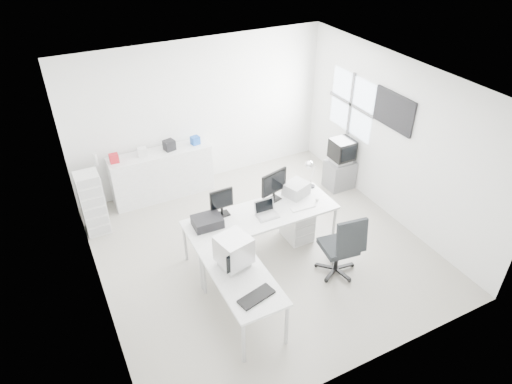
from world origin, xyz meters
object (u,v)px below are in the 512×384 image
lcd_monitor_large (274,186)px  tv_cabinet (339,174)px  crt_tv (342,151)px  laptop (267,210)px  office_chair (339,244)px  laser_printer (296,189)px  drawer_pedestal (297,223)px  inkjet_printer (207,222)px  sideboard (162,174)px  side_desk (243,297)px  filing_cabinet (93,203)px  main_desk (261,233)px  lcd_monitor_small (222,202)px  crt_monitor (234,251)px

lcd_monitor_large → tv_cabinet: 2.18m
crt_tv → laptop: bearing=-152.9°
tv_cabinet → office_chair: bearing=-126.4°
laser_printer → tv_cabinet: 1.80m
drawer_pedestal → inkjet_printer: (-1.55, 0.05, 0.53)m
crt_tv → sideboard: bearing=158.3°
side_desk → crt_tv: crt_tv is taller
filing_cabinet → main_desk: bearing=-38.4°
side_desk → sideboard: size_ratio=0.75×
office_chair → crt_tv: size_ratio=2.20×
inkjet_printer → lcd_monitor_small: 0.37m
drawer_pedestal → lcd_monitor_small: bearing=170.9°
office_chair → filing_cabinet: office_chair is taller
drawer_pedestal → lcd_monitor_large: lcd_monitor_large is taller
drawer_pedestal → crt_monitor: 1.92m
drawer_pedestal → office_chair: (0.10, -0.98, 0.25)m
laser_printer → crt_monitor: crt_monitor is taller
inkjet_printer → drawer_pedestal: bearing=0.2°
drawer_pedestal → laptop: laptop is taller
main_desk → filing_cabinet: bearing=141.6°
laser_printer → crt_tv: size_ratio=0.75×
side_desk → lcd_monitor_large: size_ratio=2.70×
crt_monitor → tv_cabinet: crt_monitor is taller
drawer_pedestal → crt_tv: (1.55, 0.98, 0.48)m
office_chair → side_desk: bearing=-166.3°
main_desk → crt_monitor: (-0.85, -0.85, 0.62)m
laptop → laser_printer: 0.77m
inkjet_printer → main_desk: bearing=-4.7°
drawer_pedestal → main_desk: bearing=-175.9°
laptop → sideboard: 2.60m
laptop → drawer_pedestal: bearing=14.1°
inkjet_printer → tv_cabinet: size_ratio=0.76×
inkjet_printer → sideboard: sideboard is taller
inkjet_printer → lcd_monitor_large: 1.22m
side_desk → crt_tv: size_ratio=2.80×
office_chair → filing_cabinet: 4.09m
main_desk → crt_tv: size_ratio=4.80×
side_desk → main_desk: bearing=52.3°
tv_cabinet → sideboard: bearing=158.3°
side_desk → crt_tv: 3.78m
crt_monitor → filing_cabinet: 3.02m
lcd_monitor_large → laptop: lcd_monitor_large is taller
laser_printer → office_chair: bearing=-107.0°
lcd_monitor_small → main_desk: bearing=-25.8°
inkjet_printer → side_desk: bearing=-88.0°
side_desk → crt_monitor: size_ratio=2.80×
crt_tv → sideboard: size_ratio=0.27×
side_desk → lcd_monitor_large: bearing=48.4°
side_desk → crt_monitor: 0.67m
main_desk → sideboard: bearing=111.7°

